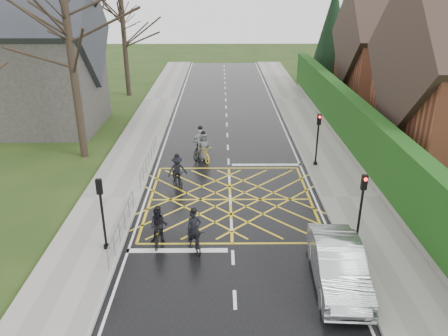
{
  "coord_description": "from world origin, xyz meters",
  "views": [
    {
      "loc": [
        -0.47,
        -19.49,
        10.06
      ],
      "look_at": [
        -0.31,
        1.0,
        1.3
      ],
      "focal_mm": 35.0,
      "sensor_mm": 36.0,
      "label": 1
    }
  ],
  "objects_px": {
    "cyclist_mid": "(177,173)",
    "car": "(338,265)",
    "cyclist_lead": "(204,150)",
    "cyclist_rear": "(194,235)",
    "cyclist_back": "(159,229)",
    "cyclist_front": "(201,146)"
  },
  "relations": [
    {
      "from": "cyclist_front",
      "to": "cyclist_back",
      "type": "bearing_deg",
      "value": -75.25
    },
    {
      "from": "cyclist_back",
      "to": "car",
      "type": "bearing_deg",
      "value": -18.64
    },
    {
      "from": "car",
      "to": "cyclist_rear",
      "type": "bearing_deg",
      "value": 158.77
    },
    {
      "from": "car",
      "to": "cyclist_mid",
      "type": "bearing_deg",
      "value": 130.81
    },
    {
      "from": "cyclist_back",
      "to": "cyclist_lead",
      "type": "xyz_separation_m",
      "value": [
        1.53,
        9.17,
        -0.0
      ]
    },
    {
      "from": "cyclist_rear",
      "to": "car",
      "type": "distance_m",
      "value": 5.79
    },
    {
      "from": "cyclist_mid",
      "to": "cyclist_front",
      "type": "bearing_deg",
      "value": 54.05
    },
    {
      "from": "cyclist_mid",
      "to": "cyclist_rear",
      "type": "bearing_deg",
      "value": -99.25
    },
    {
      "from": "cyclist_mid",
      "to": "cyclist_lead",
      "type": "distance_m",
      "value": 3.68
    },
    {
      "from": "cyclist_back",
      "to": "cyclist_mid",
      "type": "distance_m",
      "value": 5.72
    },
    {
      "from": "cyclist_front",
      "to": "car",
      "type": "distance_m",
      "value": 13.52
    },
    {
      "from": "cyclist_rear",
      "to": "cyclist_lead",
      "type": "xyz_separation_m",
      "value": [
        0.05,
        9.5,
        0.07
      ]
    },
    {
      "from": "cyclist_mid",
      "to": "cyclist_front",
      "type": "xyz_separation_m",
      "value": [
        1.08,
        3.95,
        0.11
      ]
    },
    {
      "from": "cyclist_lead",
      "to": "cyclist_rear",
      "type": "bearing_deg",
      "value": -112.96
    },
    {
      "from": "cyclist_mid",
      "to": "cyclist_front",
      "type": "distance_m",
      "value": 4.1
    },
    {
      "from": "cyclist_rear",
      "to": "cyclist_lead",
      "type": "bearing_deg",
      "value": 70.95
    },
    {
      "from": "cyclist_rear",
      "to": "car",
      "type": "height_order",
      "value": "cyclist_rear"
    },
    {
      "from": "cyclist_back",
      "to": "cyclist_mid",
      "type": "xyz_separation_m",
      "value": [
        0.26,
        5.72,
        -0.01
      ]
    },
    {
      "from": "cyclist_rear",
      "to": "cyclist_front",
      "type": "distance_m",
      "value": 10.0
    },
    {
      "from": "cyclist_rear",
      "to": "cyclist_front",
      "type": "xyz_separation_m",
      "value": [
        -0.15,
        10.0,
        0.17
      ]
    },
    {
      "from": "cyclist_mid",
      "to": "car",
      "type": "bearing_deg",
      "value": -73.17
    },
    {
      "from": "cyclist_front",
      "to": "cyclist_lead",
      "type": "relative_size",
      "value": 1.03
    }
  ]
}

